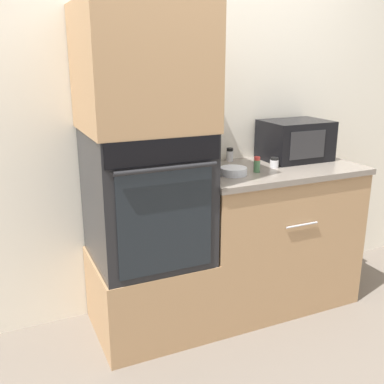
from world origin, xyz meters
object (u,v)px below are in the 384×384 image
(condiment_jar_mid, at_px, (230,155))
(condiment_jar_back, at_px, (257,165))
(bowl, at_px, (233,171))
(microwave, at_px, (295,140))
(knife_block, at_px, (206,153))
(condiment_jar_far, at_px, (216,157))
(wall_oven, at_px, (147,196))
(condiment_jar_near, at_px, (274,163))

(condiment_jar_mid, xyz_separation_m, condiment_jar_back, (0.00, -0.33, 0.00))
(bowl, relative_size, condiment_jar_back, 1.69)
(microwave, distance_m, knife_block, 0.65)
(microwave, relative_size, condiment_jar_mid, 4.88)
(microwave, relative_size, condiment_jar_far, 4.50)
(wall_oven, bearing_deg, microwave, 6.22)
(knife_block, xyz_separation_m, condiment_jar_mid, (0.23, 0.12, -0.05))
(bowl, distance_m, condiment_jar_far, 0.28)
(wall_oven, relative_size, condiment_jar_back, 7.86)
(wall_oven, distance_m, knife_block, 0.49)
(condiment_jar_near, bearing_deg, bowl, -170.86)
(bowl, bearing_deg, condiment_jar_near, 9.14)
(condiment_jar_near, height_order, condiment_jar_far, condiment_jar_far)
(knife_block, bearing_deg, microwave, -1.05)
(bowl, relative_size, condiment_jar_mid, 1.82)
(condiment_jar_mid, bearing_deg, condiment_jar_back, -89.72)
(wall_oven, xyz_separation_m, microwave, (1.09, 0.12, 0.21))
(wall_oven, relative_size, condiment_jar_far, 7.83)
(bowl, xyz_separation_m, condiment_jar_mid, (0.16, 0.33, 0.02))
(condiment_jar_near, height_order, condiment_jar_back, condiment_jar_back)
(condiment_jar_far, bearing_deg, condiment_jar_mid, 22.08)
(condiment_jar_back, bearing_deg, knife_block, 138.75)
(microwave, xyz_separation_m, bowl, (-0.57, -0.19, -0.11))
(bowl, relative_size, condiment_jar_far, 1.68)
(bowl, relative_size, condiment_jar_near, 2.53)
(knife_block, bearing_deg, bowl, -68.67)
(condiment_jar_far, bearing_deg, microwave, -8.62)
(condiment_jar_back, bearing_deg, condiment_jar_far, 115.28)
(microwave, relative_size, condiment_jar_near, 6.79)
(microwave, bearing_deg, condiment_jar_near, -151.31)
(microwave, xyz_separation_m, condiment_jar_near, (-0.25, -0.14, -0.10))
(wall_oven, xyz_separation_m, bowl, (0.51, -0.07, 0.11))
(knife_block, distance_m, bowl, 0.23)
(condiment_jar_far, bearing_deg, condiment_jar_back, -64.72)
(wall_oven, height_order, microwave, wall_oven)
(microwave, relative_size, condiment_jar_back, 4.52)
(knife_block, height_order, condiment_jar_far, knife_block)
(microwave, height_order, condiment_jar_near, microwave)
(condiment_jar_mid, distance_m, condiment_jar_back, 0.33)
(microwave, height_order, condiment_jar_back, microwave)
(wall_oven, distance_m, condiment_jar_far, 0.59)
(knife_block, xyz_separation_m, condiment_jar_far, (0.10, 0.07, -0.05))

